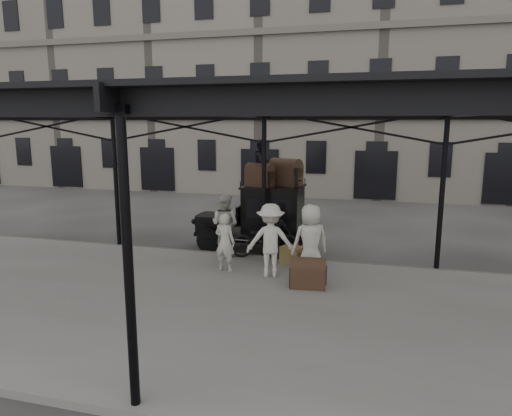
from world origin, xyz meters
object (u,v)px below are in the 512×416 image
Objects in this scene: taxi at (264,215)px; porter_left at (225,242)px; steamer_trunk_roof_near at (260,177)px; porter_official at (276,233)px; bicycle at (265,240)px; steamer_trunk_platform at (308,275)px.

porter_left is at bearing -98.84° from taxi.
taxi is 4.34× the size of steamer_trunk_roof_near.
porter_left reaches higher than porter_official.
steamer_trunk_roof_near is at bearing -44.55° from porter_official.
steamer_trunk_roof_near reaches higher than porter_left.
taxi is 2.77m from porter_left.
porter_left reaches higher than bicycle.
porter_official is at bearing 114.97° from steamer_trunk_platform.
porter_official reaches higher than steamer_trunk_platform.
porter_official is 1.81× the size of steamer_trunk_platform.
bicycle is at bearing -51.22° from steamer_trunk_roof_near.
steamer_trunk_roof_near reaches higher than bicycle.
porter_official reaches higher than bicycle.
taxi is 4.26× the size of steamer_trunk_platform.
steamer_trunk_roof_near is (0.34, 2.48, 1.53)m from porter_left.
porter_left is (-0.42, -2.73, -0.25)m from taxi.
porter_official is at bearing -35.93° from steamer_trunk_roof_near.
taxi is at bearing 0.68° from bicycle.
porter_left is 1.88× the size of steamer_trunk_platform.
steamer_trunk_roof_near is at bearing -108.07° from taxi.
porter_left is at bearing 158.17° from steamer_trunk_platform.
bicycle is 2.47× the size of steamer_trunk_platform.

